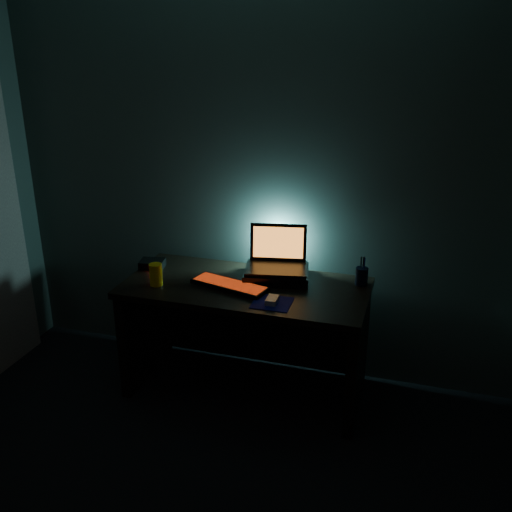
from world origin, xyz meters
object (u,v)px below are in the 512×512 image
Objects in this scene: keyboard at (230,285)px; pen_cup at (362,276)px; juice_glass at (156,275)px; router at (152,264)px; laptop at (277,258)px; mouse at (272,300)px.

keyboard is 0.81m from pen_cup.
router is at bearing 121.23° from juice_glass.
juice_glass is at bearing -162.75° from laptop.
pen_cup is 0.80× the size of juice_glass.
router is at bearing -174.93° from pen_cup.
mouse is 0.94× the size of pen_cup.
juice_glass is 0.29m from router.
juice_glass is at bearing -153.45° from keyboard.
keyboard is at bearing -160.15° from pen_cup.
juice_glass is (-0.75, 0.04, 0.05)m from mouse.
router is at bearing -179.89° from keyboard.
juice_glass reaches higher than keyboard.
laptop reaches higher than keyboard.
laptop is 0.83× the size of keyboard.
laptop is 0.42m from mouse.
laptop reaches higher than router.
juice_glass reaches higher than pen_cup.
router is at bearing 176.85° from laptop.
laptop is 0.83m from router.
router is (-0.15, 0.25, -0.04)m from juice_glass.
pen_cup is at bearing 16.97° from juice_glass.
laptop is 0.36m from keyboard.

